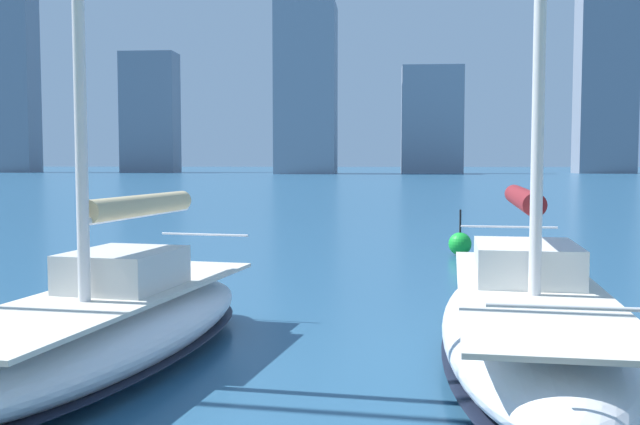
{
  "coord_description": "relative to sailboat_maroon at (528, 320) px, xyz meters",
  "views": [
    {
      "loc": [
        -1.75,
        3.68,
        2.92
      ],
      "look_at": [
        -0.94,
        -6.41,
        2.2
      ],
      "focal_mm": 42.0,
      "sensor_mm": 36.0,
      "label": 1
    }
  ],
  "objects": [
    {
      "name": "sailboat_tan",
      "position": [
        5.87,
        0.51,
        -0.01
      ],
      "size": [
        3.51,
        7.97,
        11.43
      ],
      "color": "white",
      "rests_on": "ground"
    },
    {
      "name": "city_skyline",
      "position": [
        9.3,
        -151.57,
        18.51
      ],
      "size": [
        176.1,
        20.95,
        52.09
      ],
      "color": "gray",
      "rests_on": "ground"
    },
    {
      "name": "channel_buoy",
      "position": [
        -0.36,
        -12.37,
        -0.31
      ],
      "size": [
        0.7,
        0.7,
        1.4
      ],
      "color": "green",
      "rests_on": "ground"
    },
    {
      "name": "sailboat_maroon",
      "position": [
        0.0,
        0.0,
        0.0
      ],
      "size": [
        3.22,
        8.94,
        10.24
      ],
      "color": "white",
      "rests_on": "ground"
    }
  ]
}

